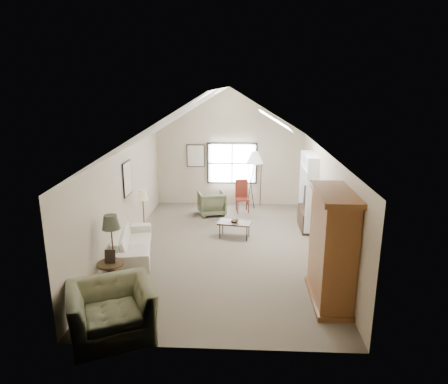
{
  "coord_description": "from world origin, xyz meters",
  "views": [
    {
      "loc": [
        0.49,
        -9.47,
        4.09
      ],
      "look_at": [
        0.0,
        0.4,
        1.4
      ],
      "focal_mm": 32.0,
      "sensor_mm": 36.0,
      "label": 1
    }
  ],
  "objects_px": {
    "side_chair": "(242,196)",
    "armchair_far": "(212,203)",
    "armchair_near": "(112,311)",
    "armoire": "(332,248)",
    "coffee_table": "(234,230)",
    "sofa": "(132,243)",
    "side_table": "(111,275)"
  },
  "relations": [
    {
      "from": "armchair_near",
      "to": "coffee_table",
      "type": "distance_m",
      "value": 4.89
    },
    {
      "from": "armoire",
      "to": "sofa",
      "type": "distance_m",
      "value": 4.83
    },
    {
      "from": "armoire",
      "to": "sofa",
      "type": "relative_size",
      "value": 1.0
    },
    {
      "from": "armchair_near",
      "to": "armchair_far",
      "type": "height_order",
      "value": "armchair_near"
    },
    {
      "from": "armoire",
      "to": "armchair_far",
      "type": "height_order",
      "value": "armoire"
    },
    {
      "from": "armchair_near",
      "to": "armchair_far",
      "type": "xyz_separation_m",
      "value": [
        1.15,
        6.47,
        -0.06
      ]
    },
    {
      "from": "sofa",
      "to": "side_table",
      "type": "height_order",
      "value": "sofa"
    },
    {
      "from": "side_table",
      "to": "armchair_near",
      "type": "bearing_deg",
      "value": -71.43
    },
    {
      "from": "side_chair",
      "to": "coffee_table",
      "type": "bearing_deg",
      "value": -105.41
    },
    {
      "from": "coffee_table",
      "to": "armchair_far",
      "type": "bearing_deg",
      "value": 111.47
    },
    {
      "from": "armoire",
      "to": "coffee_table",
      "type": "relative_size",
      "value": 2.48
    },
    {
      "from": "armchair_near",
      "to": "coffee_table",
      "type": "bearing_deg",
      "value": 41.94
    },
    {
      "from": "side_table",
      "to": "side_chair",
      "type": "relative_size",
      "value": 0.53
    },
    {
      "from": "sofa",
      "to": "side_table",
      "type": "distance_m",
      "value": 1.6
    },
    {
      "from": "coffee_table",
      "to": "side_table",
      "type": "xyz_separation_m",
      "value": [
        -2.47,
        -2.9,
        0.05
      ]
    },
    {
      "from": "armoire",
      "to": "sofa",
      "type": "bearing_deg",
      "value": 156.74
    },
    {
      "from": "armchair_near",
      "to": "side_chair",
      "type": "height_order",
      "value": "side_chair"
    },
    {
      "from": "armoire",
      "to": "armchair_near",
      "type": "distance_m",
      "value": 4.11
    },
    {
      "from": "side_chair",
      "to": "armchair_near",
      "type": "bearing_deg",
      "value": -117.91
    },
    {
      "from": "armoire",
      "to": "side_chair",
      "type": "distance_m",
      "value": 5.78
    },
    {
      "from": "armoire",
      "to": "side_chair",
      "type": "height_order",
      "value": "armoire"
    },
    {
      "from": "side_chair",
      "to": "armoire",
      "type": "bearing_deg",
      "value": -83.15
    },
    {
      "from": "armchair_far",
      "to": "coffee_table",
      "type": "height_order",
      "value": "armchair_far"
    },
    {
      "from": "armchair_far",
      "to": "coffee_table",
      "type": "xyz_separation_m",
      "value": [
        0.78,
        -1.99,
        -0.15
      ]
    },
    {
      "from": "armchair_near",
      "to": "armchair_far",
      "type": "relative_size",
      "value": 1.64
    },
    {
      "from": "armoire",
      "to": "side_table",
      "type": "xyz_separation_m",
      "value": [
        -4.38,
        0.28,
        -0.82
      ]
    },
    {
      "from": "sofa",
      "to": "side_chair",
      "type": "bearing_deg",
      "value": -48.37
    },
    {
      "from": "coffee_table",
      "to": "sofa",
      "type": "bearing_deg",
      "value": -152.23
    },
    {
      "from": "sofa",
      "to": "armchair_far",
      "type": "xyz_separation_m",
      "value": [
        1.69,
        3.29,
        0.06
      ]
    },
    {
      "from": "armchair_near",
      "to": "armoire",
      "type": "bearing_deg",
      "value": -6.03
    },
    {
      "from": "side_chair",
      "to": "armchair_far",
      "type": "bearing_deg",
      "value": -172.23
    },
    {
      "from": "sofa",
      "to": "armchair_far",
      "type": "bearing_deg",
      "value": -39.05
    }
  ]
}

